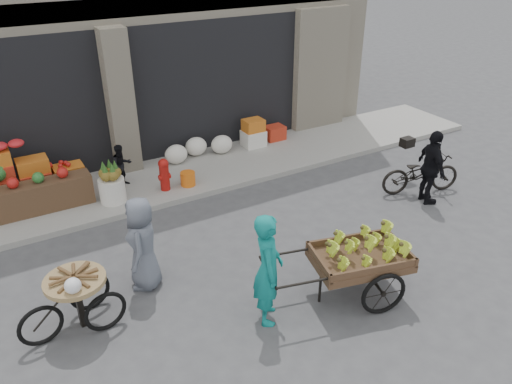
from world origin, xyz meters
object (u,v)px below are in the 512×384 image
fire_hydrant (164,173)px  cyclist (431,168)px  orange_bucket (188,179)px  pineapple_bin (112,190)px  seated_person (122,165)px  bicycle (421,173)px  banana_cart (357,256)px  vendor_woman (268,269)px  vendor_grey (143,243)px  tricycle_cart (77,294)px

fire_hydrant → cyclist: (4.55, -3.03, 0.28)m
orange_bucket → fire_hydrant: bearing=174.3°
pineapple_bin → cyclist: bearing=-28.6°
seated_person → bicycle: size_ratio=0.54×
banana_cart → vendor_woman: 1.44m
banana_cart → vendor_grey: size_ratio=1.65×
bicycle → tricycle_cart: bearing=113.2°
seated_person → cyclist: 6.41m
vendor_grey → bicycle: 6.13m
vendor_grey → cyclist: 5.93m
vendor_woman → tricycle_cart: vendor_woman is taller
tricycle_cart → cyclist: 7.04m
bicycle → cyclist: size_ratio=1.10×
bicycle → cyclist: 0.56m
vendor_grey → vendor_woman: bearing=65.9°
seated_person → vendor_grey: size_ratio=0.60×
vendor_woman → cyclist: 4.84m
pineapple_bin → vendor_grey: 2.80m
fire_hydrant → tricycle_cart: size_ratio=0.49×
vendor_woman → bicycle: (4.86, 1.71, -0.41)m
pineapple_bin → fire_hydrant: 1.11m
cyclist → vendor_woman: bearing=124.7°
pineapple_bin → seated_person: seated_person is taller
banana_cart → cyclist: (3.24, 1.55, 0.05)m
orange_bucket → banana_cart: 4.62m
vendor_woman → vendor_grey: size_ratio=1.12×
seated_person → banana_cart: (2.01, -5.23, 0.14)m
seated_person → vendor_grey: 3.43m
pineapple_bin → fire_hydrant: size_ratio=0.73×
pineapple_bin → orange_bucket: bearing=-3.6°
vendor_grey → pineapple_bin: bearing=-157.3°
tricycle_cart → vendor_grey: bearing=13.3°
orange_bucket → banana_cart: size_ratio=0.13×
fire_hydrant → vendor_grey: (-1.37, -2.71, 0.27)m
bicycle → cyclist: bearing=172.4°
vendor_grey → cyclist: size_ratio=0.99×
vendor_woman → cyclist: (4.66, 1.31, -0.08)m
bicycle → cyclist: (-0.20, -0.40, 0.33)m
fire_hydrant → cyclist: 5.47m
banana_cart → bicycle: size_ratio=1.48×
orange_bucket → pineapple_bin: bearing=176.4°
pineapple_bin → bicycle: size_ratio=0.30×
vendor_woman → tricycle_cart: bearing=91.6°
tricycle_cart → cyclist: cyclist is taller
fire_hydrant → orange_bucket: fire_hydrant is taller
banana_cart → vendor_grey: 3.26m
banana_cart → tricycle_cart: size_ratio=1.75×
vendor_grey → banana_cart: bearing=83.3°
banana_cart → pineapple_bin: bearing=131.2°
pineapple_bin → bicycle: 6.44m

